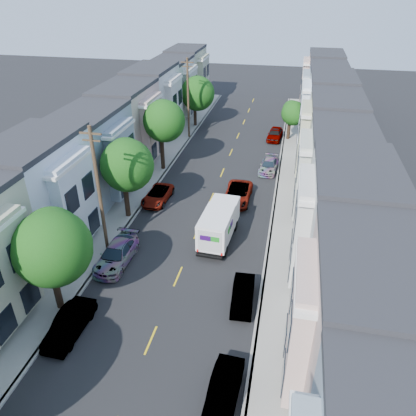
% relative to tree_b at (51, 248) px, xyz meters
% --- Properties ---
extents(ground, '(160.00, 160.00, 0.00)m').
position_rel_tree_b_xyz_m(ground, '(6.30, 4.63, -4.81)').
color(ground, black).
rests_on(ground, ground).
extents(road_slab, '(12.00, 70.00, 0.02)m').
position_rel_tree_b_xyz_m(road_slab, '(6.30, 19.63, -4.80)').
color(road_slab, black).
rests_on(road_slab, ground).
extents(curb_left, '(0.30, 70.00, 0.15)m').
position_rel_tree_b_xyz_m(curb_left, '(0.25, 19.63, -4.73)').
color(curb_left, gray).
rests_on(curb_left, ground).
extents(curb_right, '(0.30, 70.00, 0.15)m').
position_rel_tree_b_xyz_m(curb_right, '(12.35, 19.63, -4.73)').
color(curb_right, gray).
rests_on(curb_right, ground).
extents(sidewalk_left, '(2.60, 70.00, 0.15)m').
position_rel_tree_b_xyz_m(sidewalk_left, '(-1.05, 19.63, -4.73)').
color(sidewalk_left, gray).
rests_on(sidewalk_left, ground).
extents(sidewalk_right, '(2.60, 70.00, 0.15)m').
position_rel_tree_b_xyz_m(sidewalk_right, '(13.65, 19.63, -4.73)').
color(sidewalk_right, gray).
rests_on(sidewalk_right, ground).
extents(centerline, '(0.12, 70.00, 0.01)m').
position_rel_tree_b_xyz_m(centerline, '(6.30, 19.63, -4.81)').
color(centerline, gold).
rests_on(centerline, ground).
extents(townhouse_row_left, '(5.00, 70.00, 8.50)m').
position_rel_tree_b_xyz_m(townhouse_row_left, '(-4.85, 19.63, -4.81)').
color(townhouse_row_left, '#B7BDAF').
rests_on(townhouse_row_left, ground).
extents(townhouse_row_right, '(5.00, 70.00, 8.50)m').
position_rel_tree_b_xyz_m(townhouse_row_right, '(17.45, 19.63, -4.81)').
color(townhouse_row_right, '#B7BDAF').
rests_on(townhouse_row_right, ground).
extents(tree_b, '(4.70, 4.70, 7.18)m').
position_rel_tree_b_xyz_m(tree_b, '(0.00, 0.00, 0.00)').
color(tree_b, black).
rests_on(tree_b, ground).
extents(tree_c, '(4.49, 4.49, 7.30)m').
position_rel_tree_b_xyz_m(tree_c, '(-0.00, 11.76, 0.22)').
color(tree_c, black).
rests_on(tree_c, ground).
extents(tree_d, '(4.42, 4.42, 7.77)m').
position_rel_tree_b_xyz_m(tree_d, '(-0.00, 22.17, 0.72)').
color(tree_d, black).
rests_on(tree_d, ground).
extents(tree_e, '(4.70, 4.70, 7.00)m').
position_rel_tree_b_xyz_m(tree_e, '(0.00, 37.45, -0.18)').
color(tree_e, black).
rests_on(tree_e, ground).
extents(tree_far_r, '(3.10, 3.10, 5.11)m').
position_rel_tree_b_xyz_m(tree_far_r, '(13.20, 34.52, -1.29)').
color(tree_far_r, black).
rests_on(tree_far_r, ground).
extents(utility_pole_near, '(1.60, 0.26, 10.00)m').
position_rel_tree_b_xyz_m(utility_pole_near, '(0.00, 6.63, 0.34)').
color(utility_pole_near, '#42301E').
rests_on(utility_pole_near, ground).
extents(utility_pole_far, '(1.60, 0.26, 10.00)m').
position_rel_tree_b_xyz_m(utility_pole_far, '(0.00, 32.63, 0.34)').
color(utility_pole_far, '#42301E').
rests_on(utility_pole_far, ground).
extents(fedex_truck, '(2.27, 5.88, 2.82)m').
position_rel_tree_b_xyz_m(fedex_truck, '(8.29, 9.84, -3.23)').
color(fedex_truck, white).
rests_on(fedex_truck, ground).
extents(lead_sedan, '(2.46, 5.26, 1.46)m').
position_rel_tree_b_xyz_m(lead_sedan, '(8.84, 16.71, -4.08)').
color(lead_sedan, black).
rests_on(lead_sedan, ground).
extents(parked_left_b, '(1.59, 4.25, 1.40)m').
position_rel_tree_b_xyz_m(parked_left_b, '(1.40, -1.81, -4.11)').
color(parked_left_b, '#0F103E').
rests_on(parked_left_b, ground).
extents(parked_left_c, '(2.16, 5.00, 1.49)m').
position_rel_tree_b_xyz_m(parked_left_c, '(1.40, 5.28, -4.06)').
color(parked_left_c, '#ADB0B2').
rests_on(parked_left_c, ground).
extents(parked_left_d, '(2.26, 4.59, 1.25)m').
position_rel_tree_b_xyz_m(parked_left_d, '(1.40, 15.03, -4.18)').
color(parked_left_d, '#3E0E1C').
rests_on(parked_left_d, ground).
extents(parked_right_a, '(1.64, 4.14, 1.36)m').
position_rel_tree_b_xyz_m(parked_right_a, '(11.20, -4.31, -4.13)').
color(parked_right_a, slate).
rests_on(parked_right_a, ground).
extents(parked_right_b, '(1.59, 3.96, 1.30)m').
position_rel_tree_b_xyz_m(parked_right_b, '(11.20, 2.96, -4.16)').
color(parked_right_b, white).
rests_on(parked_right_b, ground).
extents(parked_right_c, '(2.10, 4.37, 1.28)m').
position_rel_tree_b_xyz_m(parked_right_c, '(11.20, 24.14, -4.17)').
color(parked_right_c, black).
rests_on(parked_right_c, ground).
extents(parked_right_d, '(2.11, 4.68, 1.48)m').
position_rel_tree_b_xyz_m(parked_right_d, '(11.20, 34.23, -4.07)').
color(parked_right_d, '#092442').
rests_on(parked_right_d, ground).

